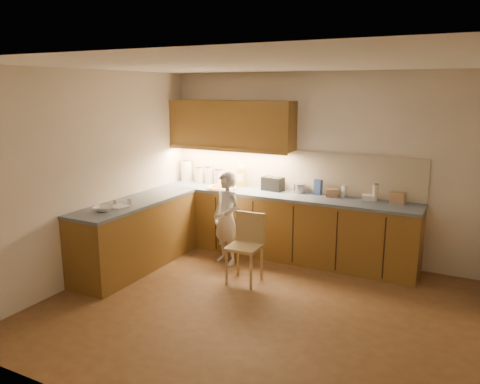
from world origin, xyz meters
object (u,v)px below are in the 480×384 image
(pizza_on_board, at_px, (222,187))
(oil_jug, at_px, (242,177))
(wooden_chair, at_px, (247,242))
(child, at_px, (227,218))
(toaster, at_px, (273,184))

(pizza_on_board, bearing_deg, oil_jug, 57.20)
(pizza_on_board, height_order, oil_jug, oil_jug)
(pizza_on_board, distance_m, wooden_chair, 1.34)
(wooden_chair, distance_m, oil_jug, 1.50)
(wooden_chair, height_order, oil_jug, oil_jug)
(child, bearing_deg, pizza_on_board, 145.75)
(pizza_on_board, distance_m, toaster, 0.76)
(pizza_on_board, xyz_separation_m, oil_jug, (0.18, 0.28, 0.13))
(wooden_chair, bearing_deg, child, 138.86)
(child, height_order, oil_jug, child)
(wooden_chair, distance_m, toaster, 1.28)
(child, xyz_separation_m, oil_jug, (-0.17, 0.79, 0.43))
(oil_jug, bearing_deg, toaster, -4.66)
(wooden_chair, bearing_deg, oil_jug, 117.52)
(oil_jug, distance_m, toaster, 0.54)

